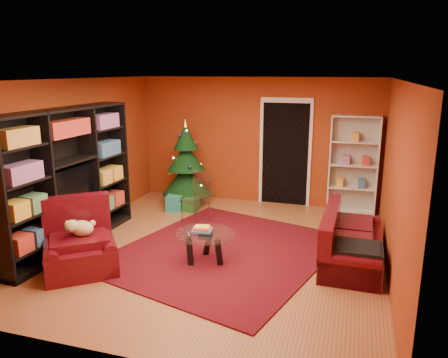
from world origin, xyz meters
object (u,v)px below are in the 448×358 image
(armchair, at_px, (80,243))
(sofa, at_px, (353,236))
(media_unit, at_px, (68,179))
(gift_box_teal, at_px, (175,203))
(christmas_tree, at_px, (186,163))
(rug, at_px, (224,251))
(acrylic_chair, at_px, (195,200))
(gift_box_green, at_px, (191,204))
(coffee_table, at_px, (206,247))
(white_bookshelf, at_px, (353,165))
(gift_box_red, at_px, (192,201))
(dog, at_px, (82,228))

(armchair, height_order, sofa, armchair)
(media_unit, xyz_separation_m, gift_box_teal, (0.87, 2.11, -0.94))
(christmas_tree, xyz_separation_m, armchair, (-0.25, -3.37, -0.47))
(rug, bearing_deg, acrylic_chair, 127.85)
(media_unit, xyz_separation_m, acrylic_chair, (1.51, 1.58, -0.67))
(gift_box_green, xyz_separation_m, sofa, (3.10, -1.52, 0.25))
(media_unit, relative_size, coffee_table, 3.21)
(christmas_tree, distance_m, white_bookshelf, 3.33)
(armchair, bearing_deg, acrylic_chair, 32.28)
(rug, height_order, white_bookshelf, white_bookshelf)
(armchair, bearing_deg, rug, -3.86)
(acrylic_chair, bearing_deg, gift_box_red, 137.38)
(christmas_tree, distance_m, sofa, 3.93)
(sofa, bearing_deg, gift_box_teal, 68.16)
(armchair, distance_m, acrylic_chair, 2.48)
(rug, xyz_separation_m, sofa, (1.89, 0.23, 0.38))
(sofa, xyz_separation_m, coffee_table, (-2.04, -0.64, -0.16))
(white_bookshelf, bearing_deg, armchair, -134.27)
(white_bookshelf, relative_size, coffee_table, 2.21)
(sofa, bearing_deg, media_unit, 99.80)
(gift_box_teal, bearing_deg, white_bookshelf, 15.44)
(gift_box_red, bearing_deg, armchair, -97.87)
(sofa, bearing_deg, christmas_tree, 60.92)
(gift_box_green, distance_m, coffee_table, 2.41)
(christmas_tree, height_order, acrylic_chair, christmas_tree)
(gift_box_red, height_order, white_bookshelf, white_bookshelf)
(media_unit, xyz_separation_m, white_bookshelf, (4.22, 3.04, -0.14))
(christmas_tree, bearing_deg, sofa, -30.25)
(christmas_tree, height_order, sofa, christmas_tree)
(dog, xyz_separation_m, sofa, (3.61, 1.33, -0.21))
(rug, bearing_deg, gift_box_green, 124.81)
(rug, xyz_separation_m, armchair, (-1.73, -1.18, 0.39))
(coffee_table, bearing_deg, armchair, -154.29)
(gift_box_teal, bearing_deg, sofa, -23.01)
(gift_box_red, bearing_deg, gift_box_green, -71.67)
(gift_box_green, height_order, white_bookshelf, white_bookshelf)
(christmas_tree, xyz_separation_m, dog, (-0.24, -3.30, -0.27))
(media_unit, relative_size, armchair, 2.76)
(gift_box_red, height_order, coffee_table, coffee_table)
(gift_box_green, distance_m, white_bookshelf, 3.26)
(gift_box_green, bearing_deg, sofa, -26.10)
(acrylic_chair, bearing_deg, armchair, -87.69)
(gift_box_teal, bearing_deg, armchair, -93.83)
(dog, distance_m, acrylic_chair, 2.42)
(christmas_tree, distance_m, acrylic_chair, 1.27)
(rug, height_order, media_unit, media_unit)
(rug, height_order, sofa, sofa)
(gift_box_green, distance_m, acrylic_chair, 0.73)
(gift_box_red, bearing_deg, sofa, -29.03)
(coffee_table, bearing_deg, gift_box_green, 116.13)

